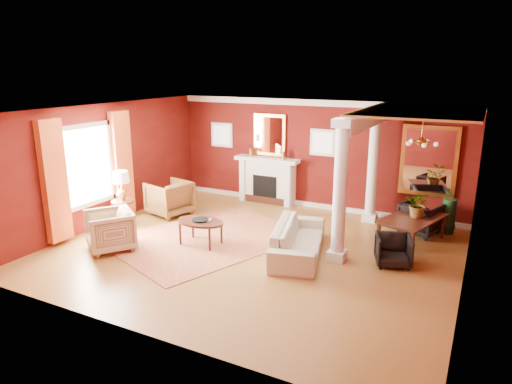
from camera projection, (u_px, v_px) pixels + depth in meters
The scene contains 27 objects.
ground at pixel (254, 250), 9.57m from camera, with size 8.00×8.00×0.00m, color brown.
room_shell at pixel (254, 156), 9.04m from camera, with size 8.04×7.04×2.92m.
fireplace at pixel (267, 180), 12.82m from camera, with size 1.85×0.42×1.29m.
overmantel_mirror at pixel (270, 135), 12.61m from camera, with size 0.95×0.07×1.15m.
flank_window_left at pixel (222, 135), 13.32m from camera, with size 0.70×0.07×0.70m.
flank_window_right at pixel (323, 143), 11.96m from camera, with size 0.70×0.07×0.70m.
left_window at pixel (90, 171), 10.39m from camera, with size 0.21×2.55×2.60m.
column_front at pixel (340, 191), 8.70m from camera, with size 0.36×0.36×2.80m.
column_back at pixel (373, 165), 11.02m from camera, with size 0.36×0.36×2.80m.
header_beam at pixel (365, 120), 9.76m from camera, with size 0.30×3.20×0.32m, color white.
amber_ceiling at pixel (421, 111), 9.06m from camera, with size 2.30×3.40×0.04m, color #C6813A.
dining_mirror at pixel (429, 161), 10.85m from camera, with size 1.30×0.07×1.70m.
chandelier at pixel (421, 142), 9.25m from camera, with size 0.60×0.62×0.75m.
crown_trim at pixel (315, 103), 11.80m from camera, with size 8.00×0.08×0.16m, color white.
base_trim at pixel (312, 205), 12.53m from camera, with size 8.00×0.08×0.12m, color white.
rug at pixel (208, 238), 10.21m from camera, with size 2.96×3.95×0.02m, color maroon.
sofa at pixel (299, 234), 9.24m from camera, with size 2.27×0.66×0.89m, color beige.
armchair_leopard at pixel (169, 196), 11.76m from camera, with size 0.95×0.89×0.98m, color black.
armchair_stripe at pixel (110, 229), 9.49m from camera, with size 0.90×0.85×0.93m, color tan.
coffee_table at pixel (201, 223), 9.76m from camera, with size 1.07×1.07×0.54m.
coffee_book at pixel (203, 216), 9.76m from camera, with size 0.15×0.02×0.21m, color black.
side_table at pixel (122, 190), 10.82m from camera, with size 0.54×0.54×1.35m.
dining_table at pixel (414, 223), 9.83m from camera, with size 1.66×0.58×0.92m, color black.
dining_chair_near at pixel (393, 249), 8.77m from camera, with size 0.64×0.60×0.66m, color black.
dining_chair_far at pixel (421, 217), 10.42m from camera, with size 0.79×0.74×0.82m, color black.
green_urn at pixel (448, 220), 10.49m from camera, with size 0.34×0.34×0.82m.
potted_plant at pixel (420, 192), 9.66m from camera, with size 0.53×0.59×0.46m, color #26591E.
Camera 1 is at (4.10, -7.91, 3.71)m, focal length 32.00 mm.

